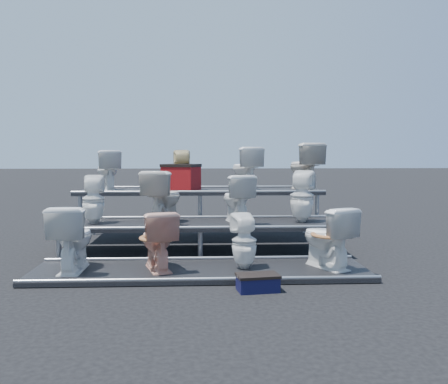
{
  "coord_description": "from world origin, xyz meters",
  "views": [
    {
      "loc": [
        -0.01,
        -7.48,
        1.52
      ],
      "look_at": [
        0.37,
        0.1,
        0.92
      ],
      "focal_mm": 40.0,
      "sensor_mm": 36.0,
      "label": 1
    }
  ],
  "objects_px": {
    "toilet_5": "(163,197)",
    "step_stool": "(258,284)",
    "toilet_1": "(158,240)",
    "toilet_8": "(108,170)",
    "toilet_10": "(245,169)",
    "toilet_0": "(72,238)",
    "toilet_3": "(327,237)",
    "toilet_11": "(304,166)",
    "toilet_9": "(182,170)",
    "red_crate": "(181,179)",
    "toilet_7": "(302,196)",
    "toilet_4": "(93,199)",
    "toilet_2": "(244,241)",
    "toilet_6": "(237,199)"
  },
  "relations": [
    {
      "from": "toilet_3",
      "to": "toilet_11",
      "type": "relative_size",
      "value": 0.95
    },
    {
      "from": "toilet_4",
      "to": "toilet_8",
      "type": "relative_size",
      "value": 1.04
    },
    {
      "from": "toilet_1",
      "to": "toilet_10",
      "type": "distance_m",
      "value": 3.03
    },
    {
      "from": "toilet_0",
      "to": "red_crate",
      "type": "distance_m",
      "value": 2.9
    },
    {
      "from": "toilet_1",
      "to": "toilet_6",
      "type": "relative_size",
      "value": 1.02
    },
    {
      "from": "toilet_9",
      "to": "toilet_11",
      "type": "relative_size",
      "value": 0.86
    },
    {
      "from": "toilet_8",
      "to": "toilet_6",
      "type": "bearing_deg",
      "value": 129.68
    },
    {
      "from": "toilet_4",
      "to": "toilet_8",
      "type": "bearing_deg",
      "value": -94.08
    },
    {
      "from": "toilet_8",
      "to": "toilet_9",
      "type": "bearing_deg",
      "value": 160.63
    },
    {
      "from": "toilet_11",
      "to": "red_crate",
      "type": "relative_size",
      "value": 1.44
    },
    {
      "from": "toilet_1",
      "to": "toilet_4",
      "type": "relative_size",
      "value": 1.03
    },
    {
      "from": "toilet_5",
      "to": "toilet_8",
      "type": "distance_m",
      "value": 1.71
    },
    {
      "from": "toilet_4",
      "to": "toilet_0",
      "type": "bearing_deg",
      "value": 85.24
    },
    {
      "from": "toilet_7",
      "to": "red_crate",
      "type": "xyz_separation_m",
      "value": [
        -1.88,
        1.25,
        0.21
      ]
    },
    {
      "from": "toilet_2",
      "to": "toilet_4",
      "type": "distance_m",
      "value": 2.54
    },
    {
      "from": "toilet_3",
      "to": "toilet_5",
      "type": "height_order",
      "value": "toilet_5"
    },
    {
      "from": "toilet_0",
      "to": "toilet_7",
      "type": "relative_size",
      "value": 1.03
    },
    {
      "from": "toilet_5",
      "to": "toilet_10",
      "type": "height_order",
      "value": "toilet_10"
    },
    {
      "from": "toilet_6",
      "to": "toilet_9",
      "type": "xyz_separation_m",
      "value": [
        -0.87,
        1.3,
        0.39
      ]
    },
    {
      "from": "toilet_8",
      "to": "step_stool",
      "type": "distance_m",
      "value": 4.25
    },
    {
      "from": "toilet_3",
      "to": "toilet_8",
      "type": "bearing_deg",
      "value": -63.86
    },
    {
      "from": "toilet_10",
      "to": "toilet_5",
      "type": "bearing_deg",
      "value": 26.68
    },
    {
      "from": "toilet_2",
      "to": "step_stool",
      "type": "bearing_deg",
      "value": 83.4
    },
    {
      "from": "toilet_1",
      "to": "toilet_4",
      "type": "height_order",
      "value": "toilet_4"
    },
    {
      "from": "step_stool",
      "to": "toilet_9",
      "type": "bearing_deg",
      "value": 97.08
    },
    {
      "from": "toilet_4",
      "to": "red_crate",
      "type": "height_order",
      "value": "red_crate"
    },
    {
      "from": "red_crate",
      "to": "toilet_1",
      "type": "bearing_deg",
      "value": -71.61
    },
    {
      "from": "toilet_2",
      "to": "toilet_5",
      "type": "distance_m",
      "value": 1.76
    },
    {
      "from": "toilet_0",
      "to": "toilet_3",
      "type": "bearing_deg",
      "value": -179.69
    },
    {
      "from": "toilet_6",
      "to": "toilet_10",
      "type": "distance_m",
      "value": 1.39
    },
    {
      "from": "toilet_1",
      "to": "toilet_8",
      "type": "bearing_deg",
      "value": -83.35
    },
    {
      "from": "toilet_6",
      "to": "toilet_10",
      "type": "height_order",
      "value": "toilet_10"
    },
    {
      "from": "toilet_0",
      "to": "red_crate",
      "type": "height_order",
      "value": "red_crate"
    },
    {
      "from": "toilet_4",
      "to": "toilet_6",
      "type": "distance_m",
      "value": 2.15
    },
    {
      "from": "step_stool",
      "to": "toilet_11",
      "type": "bearing_deg",
      "value": 62.0
    },
    {
      "from": "toilet_9",
      "to": "toilet_10",
      "type": "height_order",
      "value": "toilet_10"
    },
    {
      "from": "toilet_5",
      "to": "toilet_7",
      "type": "relative_size",
      "value": 1.01
    },
    {
      "from": "toilet_0",
      "to": "toilet_3",
      "type": "height_order",
      "value": "toilet_0"
    },
    {
      "from": "toilet_5",
      "to": "toilet_9",
      "type": "height_order",
      "value": "toilet_9"
    },
    {
      "from": "toilet_0",
      "to": "toilet_10",
      "type": "height_order",
      "value": "toilet_10"
    },
    {
      "from": "step_stool",
      "to": "toilet_3",
      "type": "bearing_deg",
      "value": 31.96
    },
    {
      "from": "toilet_8",
      "to": "toilet_1",
      "type": "bearing_deg",
      "value": 93.13
    },
    {
      "from": "toilet_0",
      "to": "toilet_5",
      "type": "distance_m",
      "value": 1.71
    },
    {
      "from": "toilet_3",
      "to": "toilet_8",
      "type": "distance_m",
      "value": 4.21
    },
    {
      "from": "toilet_5",
      "to": "step_stool",
      "type": "relative_size",
      "value": 1.8
    },
    {
      "from": "toilet_8",
      "to": "toilet_9",
      "type": "relative_size",
      "value": 0.98
    },
    {
      "from": "toilet_10",
      "to": "toilet_4",
      "type": "bearing_deg",
      "value": 11.38
    },
    {
      "from": "toilet_9",
      "to": "toilet_5",
      "type": "bearing_deg",
      "value": 74.74
    },
    {
      "from": "red_crate",
      "to": "step_stool",
      "type": "distance_m",
      "value": 3.64
    },
    {
      "from": "toilet_8",
      "to": "toilet_5",
      "type": "bearing_deg",
      "value": 109.78
    }
  ]
}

